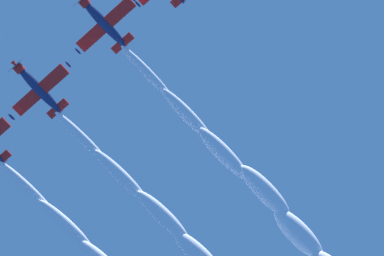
{
  "coord_description": "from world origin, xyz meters",
  "views": [
    {
      "loc": [
        9.92,
        8.07,
        1.58
      ],
      "look_at": [
        -15.16,
        0.79,
        87.18
      ],
      "focal_mm": 73.87,
      "sensor_mm": 36.0,
      "label": 1
    }
  ],
  "objects": [
    {
      "name": "airplane_right_wingman",
      "position": [
        -1.03,
        -5.5,
        89.06
      ],
      "size": [
        7.71,
        8.17,
        2.95
      ],
      "color": "navy"
    },
    {
      "name": "airplane_outer_left",
      "position": [
        -5.71,
        -14.4,
        86.8
      ],
      "size": [
        7.67,
        8.13,
        3.19
      ],
      "color": "navy"
    }
  ]
}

